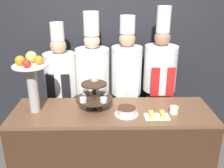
# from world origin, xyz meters

# --- Properties ---
(wall_back) EXTENTS (10.00, 0.06, 2.80)m
(wall_back) POSITION_xyz_m (0.00, 1.33, 1.40)
(wall_back) COLOR #232328
(wall_back) RESTS_ON ground_plane
(buffet_counter) EXTENTS (2.03, 0.64, 0.90)m
(buffet_counter) POSITION_xyz_m (0.00, 0.32, 0.45)
(buffet_counter) COLOR #422819
(buffet_counter) RESTS_ON ground_plane
(tiered_stand) EXTENTS (0.37, 0.37, 0.33)m
(tiered_stand) POSITION_xyz_m (-0.18, 0.34, 1.06)
(tiered_stand) COLOR #3D2819
(tiered_stand) RESTS_ON buffet_counter
(fruit_pedestal) EXTENTS (0.34, 0.34, 0.60)m
(fruit_pedestal) POSITION_xyz_m (-0.78, 0.33, 1.28)
(fruit_pedestal) COLOR #B2ADA8
(fruit_pedestal) RESTS_ON buffet_counter
(cake_round) EXTENTS (0.23, 0.23, 0.08)m
(cake_round) POSITION_xyz_m (0.14, 0.23, 0.94)
(cake_round) COLOR white
(cake_round) RESTS_ON buffet_counter
(cup_white) EXTENTS (0.09, 0.09, 0.07)m
(cup_white) POSITION_xyz_m (0.61, 0.25, 0.94)
(cup_white) COLOR white
(cup_white) RESTS_ON buffet_counter
(cake_square_tray) EXTENTS (0.24, 0.15, 0.05)m
(cake_square_tray) POSITION_xyz_m (0.43, 0.17, 0.92)
(cake_square_tray) COLOR white
(cake_square_tray) RESTS_ON buffet_counter
(chef_left) EXTENTS (0.39, 0.39, 1.71)m
(chef_left) POSITION_xyz_m (-0.62, 0.94, 0.92)
(chef_left) COLOR #38332D
(chef_left) RESTS_ON ground_plane
(chef_center_left) EXTENTS (0.41, 0.41, 1.83)m
(chef_center_left) POSITION_xyz_m (-0.23, 0.94, 0.97)
(chef_center_left) COLOR black
(chef_center_left) RESTS_ON ground_plane
(chef_center_right) EXTENTS (0.37, 0.37, 1.78)m
(chef_center_right) POSITION_xyz_m (0.19, 0.94, 0.98)
(chef_center_right) COLOR #38332D
(chef_center_right) RESTS_ON ground_plane
(chef_right) EXTENTS (0.40, 0.40, 1.88)m
(chef_right) POSITION_xyz_m (0.60, 0.94, 0.99)
(chef_right) COLOR #28282D
(chef_right) RESTS_ON ground_plane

